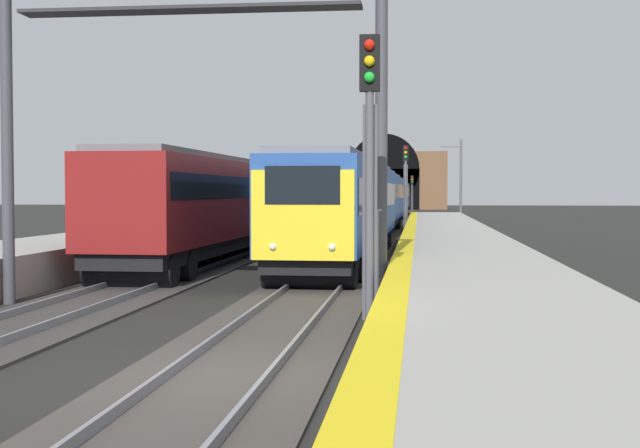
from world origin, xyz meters
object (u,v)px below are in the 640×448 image
at_px(train_main_approaching, 381,198).
at_px(overhead_signal_gantry, 189,57).
at_px(railway_signal_near, 370,155).
at_px(catenary_mast_near, 461,180).
at_px(railway_signal_mid, 406,180).
at_px(train_adjacent_platform, 254,200).
at_px(railway_signal_far, 412,190).

bearing_deg(train_main_approaching, overhead_signal_gantry, -2.19).
xyz_separation_m(railway_signal_near, catenary_mast_near, (59.26, -4.46, 0.31)).
distance_m(railway_signal_near, railway_signal_mid, 42.60).
xyz_separation_m(train_adjacent_platform, railway_signal_mid, (18.56, -6.85, 1.22)).
xyz_separation_m(railway_signal_near, railway_signal_mid, (42.60, 0.00, 0.12)).
height_order(railway_signal_near, railway_signal_mid, railway_signal_mid).
distance_m(railway_signal_near, railway_signal_far, 94.53).
relative_size(overhead_signal_gantry, catenary_mast_near, 1.27).
bearing_deg(railway_signal_near, railway_signal_far, -180.00).
height_order(railway_signal_near, overhead_signal_gantry, overhead_signal_gantry).
height_order(railway_signal_mid, catenary_mast_near, catenary_mast_near).
distance_m(train_main_approaching, catenary_mast_near, 13.49).
height_order(railway_signal_mid, overhead_signal_gantry, overhead_signal_gantry).
bearing_deg(railway_signal_far, railway_signal_near, 0.00).
bearing_deg(railway_signal_far, catenary_mast_near, 7.21).
bearing_deg(catenary_mast_near, railway_signal_far, 7.21).
xyz_separation_m(railway_signal_far, catenary_mast_near, (-35.27, -4.46, 0.78)).
relative_size(train_main_approaching, railway_signal_mid, 14.43).
bearing_deg(catenary_mast_near, overhead_signal_gantry, 171.07).
bearing_deg(catenary_mast_near, railway_signal_mid, 165.02).
bearing_deg(train_adjacent_platform, railway_signal_near, -163.09).
height_order(railway_signal_near, catenary_mast_near, catenary_mast_near).
xyz_separation_m(overhead_signal_gantry, catenary_mast_near, (56.02, -8.80, -2.10)).
bearing_deg(railway_signal_near, railway_signal_mid, -180.00).
bearing_deg(railway_signal_far, train_main_approaching, -2.24).
bearing_deg(train_main_approaching, railway_signal_mid, 21.94).
xyz_separation_m(train_main_approaching, railway_signal_mid, (-4.83, -1.84, 1.28)).
height_order(train_main_approaching, overhead_signal_gantry, overhead_signal_gantry).
bearing_deg(railway_signal_mid, train_adjacent_platform, -20.25).
bearing_deg(overhead_signal_gantry, railway_signal_near, -126.72).
distance_m(railway_signal_mid, railway_signal_far, 51.94).
height_order(train_adjacent_platform, overhead_signal_gantry, overhead_signal_gantry).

